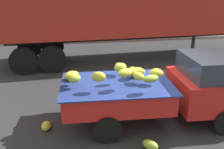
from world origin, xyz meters
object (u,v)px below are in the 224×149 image
at_px(semi_trailer, 130,4).
at_px(fallen_banana_bunch_by_wheel, 150,145).
at_px(pickup_truck, 188,87).
at_px(fallen_banana_bunch_near_tailgate, 46,126).

height_order(semi_trailer, fallen_banana_bunch_by_wheel, semi_trailer).
height_order(pickup_truck, semi_trailer, semi_trailer).
bearing_deg(fallen_banana_bunch_near_tailgate, semi_trailer, 59.15).
bearing_deg(semi_trailer, fallen_banana_bunch_near_tailgate, -124.14).
distance_m(pickup_truck, fallen_banana_bunch_near_tailgate, 3.68).
bearing_deg(pickup_truck, fallen_banana_bunch_near_tailgate, -177.47).
xyz_separation_m(pickup_truck, semi_trailer, (-0.25, 5.61, 1.66)).
height_order(semi_trailer, fallen_banana_bunch_near_tailgate, semi_trailer).
relative_size(semi_trailer, fallen_banana_bunch_by_wheel, 33.59).
xyz_separation_m(pickup_truck, fallen_banana_bunch_by_wheel, (-1.32, -1.11, -0.78)).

